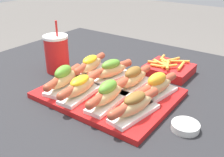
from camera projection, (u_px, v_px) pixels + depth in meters
name	position (u px, v px, depth m)	size (l,w,h in m)	color
patio_table	(116.00, 157.00, 1.13)	(1.32, 1.05, 0.71)	#232326
serving_tray	(109.00, 94.00, 0.88)	(0.43, 0.33, 0.02)	red
hot_dog_0	(64.00, 78.00, 0.89)	(0.09, 0.20, 0.08)	white
hot_dog_1	(80.00, 87.00, 0.83)	(0.07, 0.21, 0.07)	white
hot_dog_2	(108.00, 94.00, 0.79)	(0.07, 0.21, 0.08)	white
hot_dog_3	(135.00, 105.00, 0.73)	(0.09, 0.21, 0.07)	white
hot_dog_4	(90.00, 65.00, 1.00)	(0.08, 0.21, 0.07)	white
hot_dog_5	(111.00, 70.00, 0.95)	(0.10, 0.20, 0.07)	white
hot_dog_6	(133.00, 78.00, 0.89)	(0.07, 0.21, 0.07)	white
hot_dog_7	(156.00, 86.00, 0.83)	(0.09, 0.21, 0.08)	white
sauce_bowl	(185.00, 126.00, 0.71)	(0.08, 0.08, 0.02)	silver
drink_cup	(57.00, 54.00, 1.04)	(0.10, 0.10, 0.21)	red
fries_basket	(169.00, 69.00, 1.04)	(0.17, 0.15, 0.05)	red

